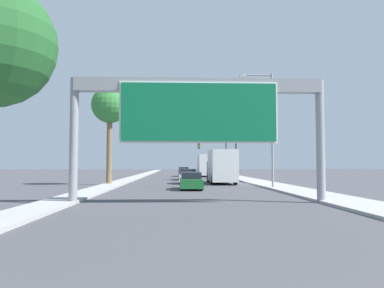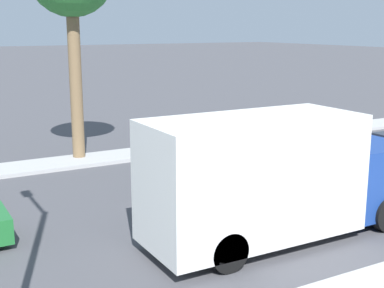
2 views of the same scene
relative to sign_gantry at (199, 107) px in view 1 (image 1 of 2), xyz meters
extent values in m
cube|color=#A7A7A7|center=(7.75, 42.14, -4.93)|extent=(3.00, 120.00, 0.15)
cube|color=#A7A7A7|center=(-7.25, 42.14, -4.93)|extent=(2.00, 120.00, 0.15)
cylinder|color=gray|center=(-6.45, 0.14, -1.76)|extent=(0.44, 0.44, 6.51)
cylinder|color=gray|center=(6.45, 0.14, -1.76)|extent=(0.44, 0.44, 6.51)
cube|color=gray|center=(0.00, 0.14, 1.15)|extent=(12.90, 0.60, 0.70)
cube|color=white|center=(0.00, -0.16, -0.30)|extent=(8.18, 0.08, 3.20)
cube|color=#0F6B42|center=(0.00, -0.21, -0.30)|extent=(7.98, 0.16, 3.00)
cube|color=red|center=(0.00, 42.97, -4.45)|extent=(1.75, 4.62, 0.77)
cube|color=#1E232D|center=(0.00, 42.74, -3.77)|extent=(1.54, 2.40, 0.58)
cylinder|color=black|center=(-0.77, 44.40, -4.69)|extent=(0.22, 0.64, 0.64)
cylinder|color=black|center=(0.77, 44.40, -4.69)|extent=(0.22, 0.64, 0.64)
cylinder|color=black|center=(-0.77, 41.53, -4.69)|extent=(0.22, 0.64, 0.64)
cylinder|color=black|center=(0.77, 41.53, -4.69)|extent=(0.22, 0.64, 0.64)
cube|color=navy|center=(0.00, 29.27, -4.48)|extent=(1.80, 4.73, 0.71)
cube|color=#1E232D|center=(0.00, 29.03, -3.85)|extent=(1.59, 2.46, 0.54)
cylinder|color=black|center=(-0.79, 30.73, -4.69)|extent=(0.22, 0.64, 0.64)
cylinder|color=black|center=(0.79, 30.73, -4.69)|extent=(0.22, 0.64, 0.64)
cylinder|color=black|center=(-0.79, 27.80, -4.69)|extent=(0.22, 0.64, 0.64)
cylinder|color=black|center=(0.79, 27.80, -4.69)|extent=(0.22, 0.64, 0.64)
cube|color=#1E662D|center=(0.00, 10.84, -4.49)|extent=(1.75, 4.56, 0.69)
cube|color=#1E232D|center=(0.00, 10.61, -3.88)|extent=(1.54, 2.37, 0.53)
cylinder|color=black|center=(-0.77, 12.25, -4.69)|extent=(0.22, 0.64, 0.64)
cylinder|color=black|center=(0.77, 12.25, -4.69)|extent=(0.22, 0.64, 0.64)
cylinder|color=black|center=(-0.77, 9.42, -4.69)|extent=(0.22, 0.64, 0.64)
cylinder|color=black|center=(0.77, 9.42, -4.69)|extent=(0.22, 0.64, 0.64)
cube|color=silver|center=(0.00, 19.69, -4.45)|extent=(1.80, 4.32, 0.77)
cube|color=#1E232D|center=(0.00, 19.48, -3.77)|extent=(1.59, 2.25, 0.58)
cylinder|color=black|center=(-0.79, 21.03, -4.69)|extent=(0.22, 0.64, 0.64)
cylinder|color=black|center=(0.79, 21.03, -4.69)|extent=(0.22, 0.64, 0.64)
cylinder|color=black|center=(-0.79, 18.36, -4.69)|extent=(0.22, 0.64, 0.64)
cylinder|color=black|center=(0.79, 18.36, -4.69)|extent=(0.22, 0.64, 0.64)
cube|color=yellow|center=(3.50, 44.15, -3.65)|extent=(2.13, 2.06, 2.12)
cube|color=silver|center=(3.50, 40.48, -3.08)|extent=(2.32, 5.29, 3.26)
cylinder|color=black|center=(2.48, 44.05, -4.51)|extent=(0.28, 1.00, 1.00)
cylinder|color=black|center=(4.52, 44.05, -4.51)|extent=(0.28, 1.00, 1.00)
cylinder|color=black|center=(2.48, 39.15, -4.51)|extent=(0.28, 1.00, 1.00)
cylinder|color=black|center=(4.52, 39.15, -4.51)|extent=(0.28, 1.00, 1.00)
cube|color=navy|center=(3.50, 22.76, -3.68)|extent=(2.30, 2.25, 2.05)
cube|color=silver|center=(3.50, 18.73, -3.13)|extent=(2.50, 5.80, 3.15)
cylinder|color=black|center=(2.39, 22.65, -4.51)|extent=(0.28, 1.00, 1.00)
cylinder|color=black|center=(4.61, 22.65, -4.51)|extent=(0.28, 1.00, 1.00)
cylinder|color=black|center=(2.39, 17.28, -4.51)|extent=(0.28, 1.00, 1.00)
cylinder|color=black|center=(4.61, 17.28, -4.51)|extent=(0.28, 1.00, 1.00)
cylinder|color=#2D2D30|center=(6.75, 30.14, -1.81)|extent=(0.20, 0.20, 6.40)
cylinder|color=#2D2D30|center=(4.06, 30.14, 1.10)|extent=(5.37, 0.14, 0.14)
cube|color=black|center=(1.81, 30.14, 0.52)|extent=(0.35, 0.28, 1.05)
cylinder|color=red|center=(1.81, 29.98, 0.87)|extent=(0.22, 0.04, 0.22)
cylinder|color=yellow|center=(1.81, 29.98, 0.52)|extent=(0.22, 0.04, 0.22)
cylinder|color=green|center=(1.81, 29.98, 0.17)|extent=(0.22, 0.04, 0.22)
cylinder|color=#2D2D30|center=(6.75, 40.14, -2.08)|extent=(0.20, 0.20, 5.85)
cylinder|color=#2D2D30|center=(4.38, 40.14, 0.54)|extent=(4.74, 0.14, 0.14)
cube|color=black|center=(2.39, 40.14, -0.03)|extent=(0.35, 0.28, 1.05)
cylinder|color=red|center=(2.39, 39.98, 0.32)|extent=(0.22, 0.04, 0.22)
cylinder|color=yellow|center=(2.39, 39.98, -0.03)|extent=(0.22, 0.04, 0.22)
cylinder|color=green|center=(2.39, 39.98, -0.38)|extent=(0.22, 0.04, 0.22)
cylinder|color=brown|center=(-7.74, 17.56, -1.07)|extent=(0.53, 0.53, 7.87)
sphere|color=#337F38|center=(-7.74, 17.56, 2.86)|extent=(3.61, 3.61, 3.61)
cylinder|color=gray|center=(6.85, 11.57, -0.18)|extent=(0.18, 0.18, 9.66)
cylinder|color=gray|center=(5.62, 11.57, 4.50)|extent=(2.46, 0.12, 0.12)
cube|color=#B2B2A8|center=(4.39, 11.57, 4.40)|extent=(0.60, 0.28, 0.20)
camera|label=1|loc=(-1.15, -19.29, -2.98)|focal=35.00mm
camera|label=2|loc=(14.46, 10.79, 0.71)|focal=50.00mm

